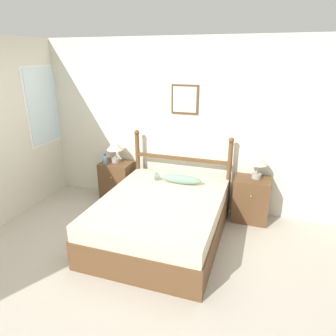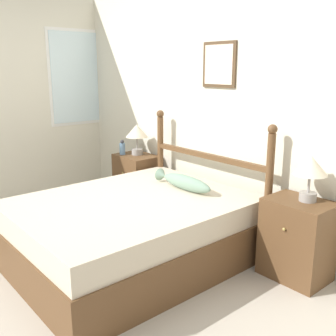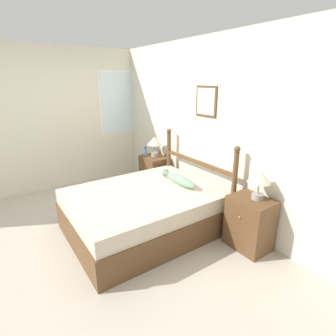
{
  "view_description": "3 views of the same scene",
  "coord_description": "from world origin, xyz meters",
  "px_view_note": "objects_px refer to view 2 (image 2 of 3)",
  "views": [
    {
      "loc": [
        1.35,
        -2.6,
        2.28
      ],
      "look_at": [
        0.13,
        1.07,
        0.83
      ],
      "focal_mm": 32.0,
      "sensor_mm": 36.0,
      "label": 1
    },
    {
      "loc": [
        2.79,
        -1.19,
        1.66
      ],
      "look_at": [
        0.21,
        1.02,
        0.79
      ],
      "focal_mm": 42.0,
      "sensor_mm": 36.0,
      "label": 2
    },
    {
      "loc": [
        2.98,
        -0.93,
        1.98
      ],
      "look_at": [
        0.27,
        0.97,
        0.86
      ],
      "focal_mm": 28.0,
      "sensor_mm": 36.0,
      "label": 3
    }
  ],
  "objects_px": {
    "nightstand_right": "(297,239)",
    "fish_pillow": "(183,182)",
    "bed": "(132,231)",
    "table_lamp_left": "(137,133)",
    "nightstand_left": "(137,182)",
    "bottle": "(122,148)",
    "table_lamp_right": "(310,169)"
  },
  "relations": [
    {
      "from": "table_lamp_right",
      "to": "fish_pillow",
      "type": "height_order",
      "value": "table_lamp_right"
    },
    {
      "from": "nightstand_left",
      "to": "table_lamp_left",
      "type": "bearing_deg",
      "value": 124.08
    },
    {
      "from": "nightstand_right",
      "to": "bottle",
      "type": "bearing_deg",
      "value": -177.48
    },
    {
      "from": "table_lamp_right",
      "to": "fish_pillow",
      "type": "xyz_separation_m",
      "value": [
        -1.06,
        -0.34,
        -0.28
      ]
    },
    {
      "from": "nightstand_left",
      "to": "table_lamp_left",
      "type": "distance_m",
      "value": 0.59
    },
    {
      "from": "fish_pillow",
      "to": "table_lamp_left",
      "type": "bearing_deg",
      "value": 164.34
    },
    {
      "from": "nightstand_right",
      "to": "table_lamp_left",
      "type": "height_order",
      "value": "table_lamp_left"
    },
    {
      "from": "nightstand_left",
      "to": "bottle",
      "type": "bearing_deg",
      "value": -144.17
    },
    {
      "from": "bed",
      "to": "bottle",
      "type": "relative_size",
      "value": 10.91
    },
    {
      "from": "bed",
      "to": "nightstand_left",
      "type": "xyz_separation_m",
      "value": [
        -1.08,
        0.85,
        0.05
      ]
    },
    {
      "from": "nightstand_right",
      "to": "table_lamp_left",
      "type": "xyz_separation_m",
      "value": [
        -2.18,
        0.03,
        0.59
      ]
    },
    {
      "from": "table_lamp_left",
      "to": "bed",
      "type": "bearing_deg",
      "value": -38.52
    },
    {
      "from": "table_lamp_left",
      "to": "nightstand_right",
      "type": "bearing_deg",
      "value": -0.72
    },
    {
      "from": "bed",
      "to": "fish_pillow",
      "type": "distance_m",
      "value": 0.66
    },
    {
      "from": "nightstand_right",
      "to": "bottle",
      "type": "height_order",
      "value": "bottle"
    },
    {
      "from": "nightstand_right",
      "to": "bottle",
      "type": "relative_size",
      "value": 3.7
    },
    {
      "from": "nightstand_right",
      "to": "bottle",
      "type": "xyz_separation_m",
      "value": [
        -2.3,
        -0.1,
        0.4
      ]
    },
    {
      "from": "nightstand_left",
      "to": "nightstand_right",
      "type": "relative_size",
      "value": 1.0
    },
    {
      "from": "fish_pillow",
      "to": "bottle",
      "type": "bearing_deg",
      "value": 171.27
    },
    {
      "from": "nightstand_left",
      "to": "fish_pillow",
      "type": "bearing_deg",
      "value": -14.63
    },
    {
      "from": "bed",
      "to": "nightstand_left",
      "type": "bearing_deg",
      "value": 141.89
    },
    {
      "from": "table_lamp_left",
      "to": "table_lamp_right",
      "type": "height_order",
      "value": "same"
    },
    {
      "from": "nightstand_left",
      "to": "table_lamp_right",
      "type": "bearing_deg",
      "value": 0.97
    },
    {
      "from": "bottle",
      "to": "table_lamp_left",
      "type": "bearing_deg",
      "value": 46.53
    },
    {
      "from": "bed",
      "to": "fish_pillow",
      "type": "xyz_separation_m",
      "value": [
        0.06,
        0.55,
        0.36
      ]
    },
    {
      "from": "bed",
      "to": "table_lamp_left",
      "type": "height_order",
      "value": "table_lamp_left"
    },
    {
      "from": "fish_pillow",
      "to": "nightstand_left",
      "type": "bearing_deg",
      "value": 165.37
    },
    {
      "from": "nightstand_right",
      "to": "fish_pillow",
      "type": "relative_size",
      "value": 0.96
    },
    {
      "from": "nightstand_right",
      "to": "fish_pillow",
      "type": "height_order",
      "value": "fish_pillow"
    },
    {
      "from": "table_lamp_right",
      "to": "bottle",
      "type": "relative_size",
      "value": 2.04
    },
    {
      "from": "nightstand_right",
      "to": "table_lamp_right",
      "type": "xyz_separation_m",
      "value": [
        0.04,
        0.04,
        0.59
      ]
    },
    {
      "from": "bed",
      "to": "nightstand_left",
      "type": "height_order",
      "value": "nightstand_left"
    }
  ]
}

